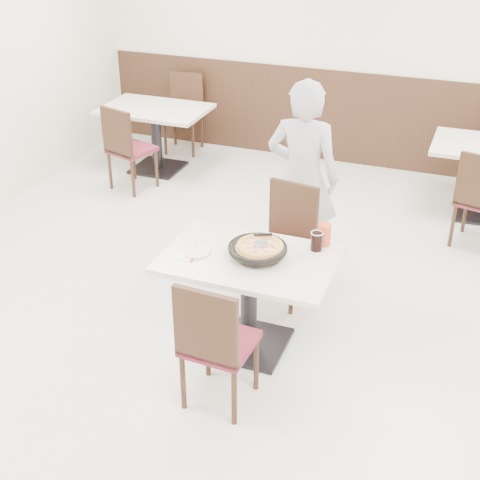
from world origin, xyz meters
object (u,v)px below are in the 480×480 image
(main_table, at_px, (249,302))
(cola_glass, at_px, (317,242))
(chair_near, at_px, (220,340))
(chair_far, at_px, (282,246))
(bg_chair_left_far, at_px, (183,114))
(bg_chair_left_near, at_px, (132,148))
(side_plate, at_px, (197,252))
(pizza, at_px, (260,248))
(red_cup, at_px, (324,235))
(diner_person, at_px, (303,179))
(bg_table_left, at_px, (156,139))
(pizza_pan, at_px, (258,252))

(main_table, bearing_deg, cola_glass, 33.41)
(chair_near, xyz_separation_m, chair_far, (-0.00, 1.31, 0.00))
(main_table, bearing_deg, bg_chair_left_far, 121.79)
(bg_chair_left_near, bearing_deg, bg_chair_left_far, 105.68)
(side_plate, xyz_separation_m, cola_glass, (0.77, 0.34, 0.06))
(chair_near, distance_m, side_plate, 0.72)
(chair_near, height_order, side_plate, chair_near)
(chair_far, distance_m, pizza, 0.74)
(red_cup, bearing_deg, pizza, -139.56)
(cola_glass, xyz_separation_m, bg_chair_left_near, (-2.59, 1.96, -0.34))
(cola_glass, bearing_deg, bg_chair_left_near, 142.80)
(main_table, xyz_separation_m, red_cup, (0.43, 0.36, 0.45))
(diner_person, bearing_deg, red_cup, 113.12)
(side_plate, relative_size, diner_person, 0.11)
(main_table, distance_m, bg_table_left, 3.57)
(pizza, height_order, bg_table_left, pizza)
(chair_near, xyz_separation_m, diner_person, (-0.01, 1.84, 0.37))
(diner_person, bearing_deg, side_plate, 71.46)
(side_plate, bearing_deg, bg_chair_left_far, 116.76)
(main_table, height_order, bg_chair_left_far, bg_chair_left_far)
(chair_far, relative_size, cola_glass, 7.31)
(chair_near, distance_m, bg_chair_left_near, 3.60)
(chair_near, distance_m, red_cup, 1.11)
(cola_glass, distance_m, bg_chair_left_far, 4.12)
(bg_table_left, height_order, bg_chair_left_near, bg_chair_left_near)
(chair_far, distance_m, bg_chair_left_far, 3.52)
(pizza_pan, distance_m, bg_chair_left_near, 3.16)
(chair_near, height_order, cola_glass, chair_near)
(pizza_pan, distance_m, cola_glass, 0.43)
(red_cup, xyz_separation_m, bg_chair_left_far, (-2.59, 3.11, -0.35))
(pizza_pan, bearing_deg, pizza, 69.97)
(pizza_pan, xyz_separation_m, red_cup, (0.38, 0.34, 0.04))
(main_table, distance_m, chair_far, 0.71)
(chair_near, bearing_deg, chair_far, 93.04)
(chair_near, xyz_separation_m, pizza_pan, (0.03, 0.63, 0.32))
(main_table, distance_m, diner_person, 1.32)
(side_plate, bearing_deg, diner_person, 73.62)
(main_table, distance_m, bg_chair_left_far, 4.09)
(diner_person, height_order, bg_chair_left_near, diner_person)
(pizza, relative_size, red_cup, 2.18)
(red_cup, relative_size, diner_person, 0.09)
(red_cup, height_order, diner_person, diner_person)
(chair_far, bearing_deg, side_plate, 72.39)
(cola_glass, bearing_deg, red_cup, 72.45)
(chair_near, bearing_deg, pizza_pan, 90.34)
(pizza_pan, relative_size, bg_chair_left_near, 0.38)
(bg_chair_left_far, bearing_deg, bg_chair_left_near, 82.14)
(cola_glass, bearing_deg, diner_person, 111.55)
(diner_person, height_order, bg_chair_left_far, diner_person)
(diner_person, xyz_separation_m, bg_chair_left_near, (-2.20, 0.99, -0.37))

